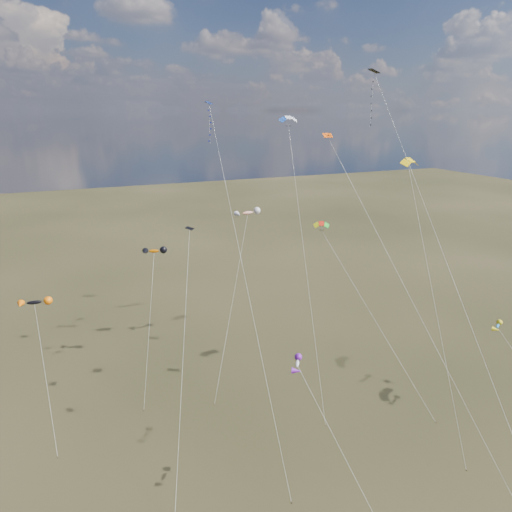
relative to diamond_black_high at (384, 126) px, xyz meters
name	(u,v)px	position (x,y,z in m)	size (l,w,h in m)	color
ground	(331,504)	(-10.73, -10.58, -33.48)	(400.00, 400.00, 0.00)	black
diamond_black_high	(384,126)	(0.00, 0.00, 0.00)	(1.17, 30.21, 38.99)	black
diamond_navy_tall	(214,145)	(-12.40, 16.71, -2.61)	(2.40, 28.65, 36.11)	#111F52
diamond_black_mid	(186,304)	(-19.95, 4.35, -17.70)	(7.53, 17.53, 22.66)	black
diamond_orange_center	(396,269)	(-3.89, -8.32, -11.87)	(13.13, 16.36, 33.08)	#E64E09
parafoil_yellow	(410,161)	(8.72, 5.58, -4.32)	(6.01, 19.05, 29.96)	#DEB406
parafoil_blue_white	(289,119)	(-1.78, 17.51, 0.43)	(4.99, 19.28, 34.72)	blue
parafoil_tricolor	(323,225)	(-2.51, 6.60, -11.47)	(10.54, 12.97, 22.72)	#F6FA12
novelty_black_orange	(34,303)	(-35.00, 16.78, -19.98)	(3.42, 11.76, 14.04)	black
novelty_orange_black	(154,251)	(-19.81, 22.07, -17.01)	(6.21, 12.90, 17.12)	#C05700
novelty_white_purple	(298,365)	(-13.58, -8.59, -19.14)	(6.14, 8.88, 14.79)	silver
novelty_redwhite_stripe	(248,213)	(-5.60, 22.80, -12.99)	(12.39, 15.64, 21.17)	red
novelty_blue_yellow	(498,327)	(13.80, -5.88, -22.10)	(5.84, 9.28, 11.85)	#2177BA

